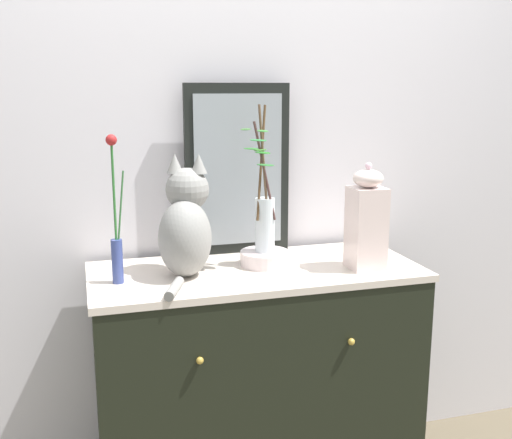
{
  "coord_description": "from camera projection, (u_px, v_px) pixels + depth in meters",
  "views": [
    {
      "loc": [
        -0.59,
        -2.02,
        1.57
      ],
      "look_at": [
        0.0,
        0.0,
        1.11
      ],
      "focal_mm": 42.87,
      "sensor_mm": 36.0,
      "label": 1
    }
  ],
  "objects": [
    {
      "name": "sideboard",
      "position": [
        256.0,
        387.0,
        2.3
      ],
      "size": [
        1.18,
        0.53,
        0.93
      ],
      "color": "black",
      "rests_on": "ground_plane"
    },
    {
      "name": "jar_lidded_porcelain",
      "position": [
        366.0,
        221.0,
        2.17
      ],
      "size": [
        0.12,
        0.12,
        0.38
      ],
      "color": "silver",
      "rests_on": "sideboard"
    },
    {
      "name": "mirror_leaning",
      "position": [
        238.0,
        170.0,
        2.34
      ],
      "size": [
        0.41,
        0.03,
        0.65
      ],
      "color": "black",
      "rests_on": "sideboard"
    },
    {
      "name": "vase_slim_green",
      "position": [
        116.0,
        236.0,
        2.0
      ],
      "size": [
        0.05,
        0.04,
        0.49
      ],
      "color": "#374687",
      "rests_on": "sideboard"
    },
    {
      "name": "bowl_porcelain",
      "position": [
        265.0,
        258.0,
        2.23
      ],
      "size": [
        0.18,
        0.18,
        0.05
      ],
      "primitive_type": "cylinder",
      "color": "silver",
      "rests_on": "sideboard"
    },
    {
      "name": "vase_glass_clear",
      "position": [
        264.0,
        214.0,
        2.2
      ],
      "size": [
        0.13,
        0.21,
        0.53
      ],
      "color": "silver",
      "rests_on": "bowl_porcelain"
    },
    {
      "name": "cat_sitting",
      "position": [
        186.0,
        225.0,
        2.09
      ],
      "size": [
        0.25,
        0.38,
        0.42
      ],
      "color": "gray",
      "rests_on": "sideboard"
    },
    {
      "name": "wall_back",
      "position": [
        233.0,
        156.0,
        2.43
      ],
      "size": [
        4.4,
        0.08,
        2.6
      ],
      "primitive_type": "cube",
      "color": "silver",
      "rests_on": "ground_plane"
    }
  ]
}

